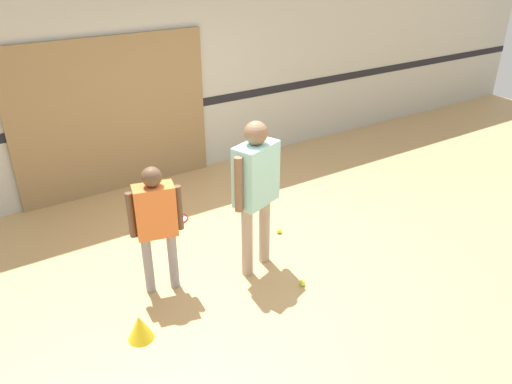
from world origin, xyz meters
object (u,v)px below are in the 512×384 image
Objects in this scene: person_student_left at (156,217)px; tennis_ball_near_instructor at (302,283)px; training_cone at (140,328)px; racket_second_spare at (176,218)px; tennis_ball_stray_left at (279,231)px; racket_spare_on_floor at (144,230)px; tennis_ball_by_spare_racket at (161,224)px; person_instructor at (256,182)px.

person_student_left reaches higher than tennis_ball_near_instructor.
tennis_ball_near_instructor is at bearing -5.82° from training_cone.
tennis_ball_stray_left is at bearing -168.00° from racket_second_spare.
racket_spare_on_floor is (0.25, 1.17, -0.83)m from person_student_left.
person_student_left reaches higher than racket_spare_on_floor.
racket_spare_on_floor is 0.22m from tennis_ball_by_spare_racket.
person_instructor is at bearing 2.70° from person_student_left.
tennis_ball_by_spare_racket is (-0.54, 1.36, -1.00)m from person_instructor.
person_instructor is at bearing 161.50° from racket_second_spare.
tennis_ball_by_spare_racket is at bearing 140.80° from tennis_ball_stray_left.
tennis_ball_stray_left is at bearing 68.18° from tennis_ball_near_instructor.
tennis_ball_stray_left reaches higher than racket_second_spare.
tennis_ball_by_spare_racket is at bearing 61.90° from training_cone.
training_cone is at bearing -118.10° from tennis_ball_by_spare_racket.
tennis_ball_near_instructor is 0.26× the size of training_cone.
tennis_ball_by_spare_racket is 1.00× the size of tennis_ball_stray_left.
person_instructor reaches higher than racket_spare_on_floor.
training_cone reaches higher than racket_spare_on_floor.
person_instructor is 1.75m from training_cone.
racket_second_spare is (-0.31, 1.41, -1.02)m from person_instructor.
tennis_ball_by_spare_racket is at bearing 111.78° from tennis_ball_near_instructor.
tennis_ball_stray_left reaches higher than racket_spare_on_floor.
person_student_left is 1.64m from tennis_ball_near_instructor.
tennis_ball_stray_left is 2.21m from training_cone.
person_instructor reaches higher than tennis_ball_stray_left.
racket_spare_on_floor is 1.87m from training_cone.
training_cone is (-0.92, -1.72, 0.09)m from tennis_ball_by_spare_racket.
tennis_ball_stray_left is at bearing -39.20° from tennis_ball_by_spare_racket.
racket_second_spare is at bearing 105.19° from tennis_ball_near_instructor.
tennis_ball_near_instructor reaches higher than racket_spare_on_floor.
tennis_ball_by_spare_racket is 1.47m from tennis_ball_stray_left.
tennis_ball_near_instructor is 1.00× the size of tennis_ball_stray_left.
tennis_ball_stray_left is 0.26× the size of training_cone.
racket_spare_on_floor is at bearing 64.92° from racket_second_spare.
tennis_ball_near_instructor is at bearing -49.31° from racket_spare_on_floor.
racket_second_spare is 2.12m from training_cone.
person_student_left is at bearing -171.86° from tennis_ball_stray_left.
tennis_ball_stray_left is (1.14, -0.93, 0.00)m from tennis_ball_by_spare_racket.
racket_second_spare is (0.69, 1.21, -0.83)m from person_student_left.
racket_spare_on_floor is 2.14m from tennis_ball_near_instructor.
person_instructor reaches higher than person_student_left.
tennis_ball_by_spare_racket is (-0.23, -0.05, 0.02)m from racket_second_spare.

